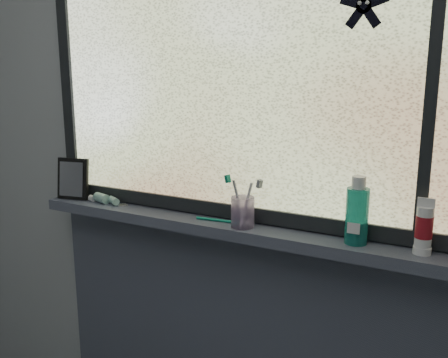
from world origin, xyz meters
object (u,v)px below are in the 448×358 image
Objects in this scene: cream_tube at (424,224)px; vanity_mirror at (73,179)px; toothbrush_cup at (243,212)px; mouthwash_bottle at (357,210)px.

vanity_mirror is at bearing -179.57° from cream_tube.
cream_tube is (1.35, 0.01, 0.00)m from vanity_mirror.
cream_tube is at bearing 2.02° from toothbrush_cup.
vanity_mirror is 1.62× the size of toothbrush_cup.
vanity_mirror reaches higher than toothbrush_cup.
vanity_mirror is 0.78m from toothbrush_cup.
toothbrush_cup is at bearing -12.78° from vanity_mirror.
vanity_mirror is 1.41× the size of cream_tube.
vanity_mirror is 0.97× the size of mouthwash_bottle.
mouthwash_bottle is at bearing 2.86° from toothbrush_cup.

